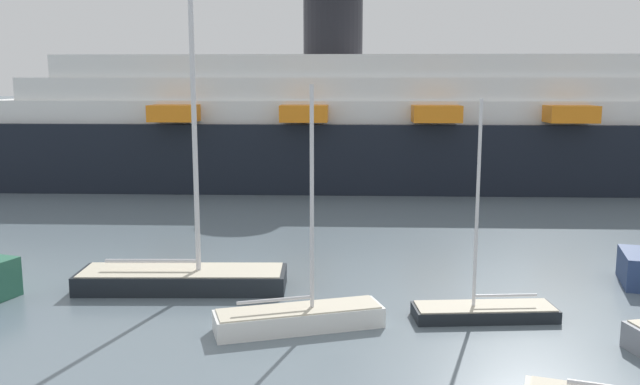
{
  "coord_description": "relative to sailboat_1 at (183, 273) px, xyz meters",
  "views": [
    {
      "loc": [
        0.92,
        -10.59,
        7.25
      ],
      "look_at": [
        0.0,
        16.22,
        2.77
      ],
      "focal_mm": 37.76,
      "sensor_mm": 36.0,
      "label": 1
    }
  ],
  "objects": [
    {
      "name": "sailboat_5",
      "position": [
        9.97,
        -2.61,
        -0.29
      ],
      "size": [
        4.46,
        1.66,
        6.73
      ],
      "rotation": [
        0.0,
        0.0,
        3.23
      ],
      "color": "black",
      "rests_on": "ground_plane"
    },
    {
      "name": "sailboat_1",
      "position": [
        0.0,
        0.0,
        0.0
      ],
      "size": [
        7.29,
        2.26,
        13.43
      ],
      "rotation": [
        0.0,
        0.0,
        0.03
      ],
      "color": "black",
      "rests_on": "ground_plane"
    },
    {
      "name": "cruise_ship",
      "position": [
        19.4,
        25.13,
        3.51
      ],
      "size": [
        81.69,
        13.32,
        12.97
      ],
      "rotation": [
        0.0,
        0.0,
        -0.01
      ],
      "color": "black",
      "rests_on": "ground_plane"
    },
    {
      "name": "sailboat_3",
      "position": [
        4.33,
        -3.67,
        -0.19
      ],
      "size": [
        5.13,
        2.71,
        7.14
      ],
      "rotation": [
        0.0,
        0.0,
        0.31
      ],
      "color": "white",
      "rests_on": "ground_plane"
    }
  ]
}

